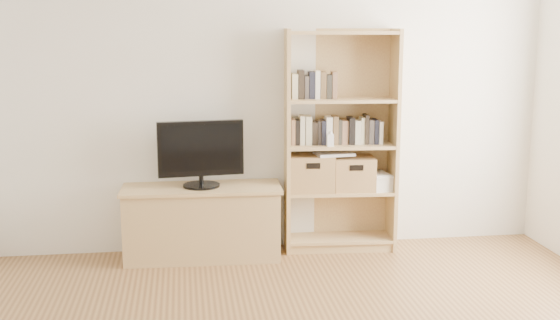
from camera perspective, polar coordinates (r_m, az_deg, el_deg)
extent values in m
cube|color=silver|center=(5.70, -0.59, 5.62)|extent=(4.50, 0.02, 2.60)
cube|color=tan|center=(5.62, -6.33, -5.15)|extent=(1.23, 0.50, 0.55)
cube|color=tan|center=(5.69, 4.96, 1.50)|extent=(0.92, 0.38, 1.80)
cube|color=black|center=(5.49, -6.46, 0.51)|extent=(0.67, 0.12, 0.52)
cube|color=#866249|center=(5.70, 4.94, 2.33)|extent=(0.76, 0.23, 0.20)
cube|color=#866249|center=(5.62, 2.98, 6.04)|extent=(0.39, 0.18, 0.20)
cube|color=white|center=(5.57, 4.12, 1.61)|extent=(0.05, 0.04, 0.10)
cube|color=olive|center=(5.70, 2.55, -1.04)|extent=(0.38, 0.32, 0.29)
cube|color=olive|center=(5.75, 6.01, -1.10)|extent=(0.35, 0.30, 0.27)
cube|color=silver|center=(5.68, 4.41, 0.53)|extent=(0.32, 0.24, 0.02)
cube|color=beige|center=(5.81, 7.94, -1.81)|extent=(0.20, 0.27, 0.12)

